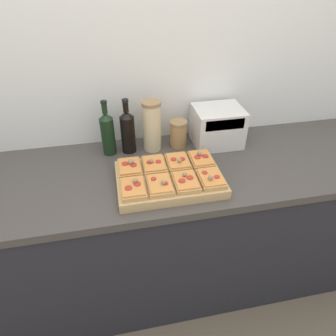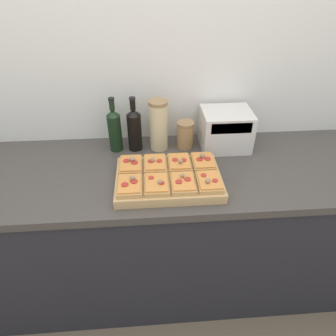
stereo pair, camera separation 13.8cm
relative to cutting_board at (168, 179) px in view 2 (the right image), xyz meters
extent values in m
plane|color=brown|center=(-0.01, -0.20, -0.92)|extent=(12.00, 12.00, 0.00)
cube|color=silver|center=(-0.01, 0.47, 0.33)|extent=(6.00, 0.06, 2.50)
cube|color=#232328|center=(-0.01, 0.12, -0.49)|extent=(2.60, 0.64, 0.86)
cube|color=#423D38|center=(-0.01, 0.12, -0.04)|extent=(2.63, 0.67, 0.04)
cube|color=tan|center=(0.00, 0.00, 0.00)|extent=(0.48, 0.33, 0.04)
cube|color=tan|center=(-0.17, 0.08, 0.03)|extent=(0.11, 0.14, 0.02)
cube|color=#D6843D|center=(-0.17, 0.08, 0.05)|extent=(0.09, 0.13, 0.01)
cylinder|color=#AD2D23|center=(-0.19, 0.09, 0.05)|extent=(0.03, 0.03, 0.00)
cylinder|color=#AD2D23|center=(-0.15, 0.07, 0.05)|extent=(0.03, 0.03, 0.00)
sphere|color=#937A5B|center=(-0.16, 0.09, 0.06)|extent=(0.03, 0.03, 0.03)
cube|color=tan|center=(-0.06, 0.08, 0.03)|extent=(0.11, 0.14, 0.02)
cube|color=#D6843D|center=(-0.06, 0.08, 0.05)|extent=(0.09, 0.13, 0.01)
cylinder|color=#AD2D23|center=(-0.08, 0.08, 0.05)|extent=(0.03, 0.03, 0.00)
cylinder|color=#AD2D23|center=(-0.04, 0.08, 0.05)|extent=(0.03, 0.03, 0.00)
sphere|color=#937A5B|center=(-0.07, 0.08, 0.06)|extent=(0.02, 0.02, 0.02)
cube|color=tan|center=(0.06, 0.08, 0.03)|extent=(0.11, 0.14, 0.02)
cube|color=#D6843D|center=(0.06, 0.08, 0.05)|extent=(0.09, 0.13, 0.01)
cylinder|color=#AD2D23|center=(0.04, 0.08, 0.05)|extent=(0.03, 0.03, 0.00)
cylinder|color=#AD2D23|center=(0.08, 0.08, 0.05)|extent=(0.03, 0.03, 0.00)
sphere|color=#937A5B|center=(0.06, 0.05, 0.06)|extent=(0.02, 0.02, 0.02)
cube|color=tan|center=(0.17, 0.08, 0.03)|extent=(0.11, 0.14, 0.02)
cube|color=#D6843D|center=(0.17, 0.08, 0.05)|extent=(0.09, 0.13, 0.01)
cylinder|color=#AD2D23|center=(0.15, 0.08, 0.05)|extent=(0.03, 0.03, 0.00)
cylinder|color=#AD2D23|center=(0.19, 0.08, 0.05)|extent=(0.03, 0.03, 0.00)
sphere|color=#937A5B|center=(0.17, 0.09, 0.06)|extent=(0.02, 0.02, 0.02)
cube|color=tan|center=(-0.17, -0.08, 0.03)|extent=(0.11, 0.14, 0.02)
cube|color=#D6843D|center=(-0.17, -0.08, 0.05)|extent=(0.09, 0.13, 0.01)
cylinder|color=#AD2D23|center=(-0.19, -0.09, 0.05)|extent=(0.03, 0.03, 0.00)
cylinder|color=#AD2D23|center=(-0.15, -0.07, 0.05)|extent=(0.03, 0.03, 0.00)
sphere|color=#937A5B|center=(-0.16, -0.06, 0.06)|extent=(0.02, 0.02, 0.02)
cube|color=tan|center=(-0.06, -0.08, 0.03)|extent=(0.11, 0.14, 0.02)
cube|color=#D6843D|center=(-0.06, -0.08, 0.05)|extent=(0.09, 0.13, 0.01)
cylinder|color=#AD2D23|center=(-0.08, -0.05, 0.05)|extent=(0.02, 0.02, 0.00)
cylinder|color=#AD2D23|center=(-0.04, -0.09, 0.05)|extent=(0.02, 0.02, 0.00)
sphere|color=#937A5B|center=(-0.04, -0.09, 0.06)|extent=(0.02, 0.02, 0.02)
cube|color=tan|center=(0.06, -0.08, 0.03)|extent=(0.11, 0.14, 0.02)
cube|color=#D6843D|center=(0.06, -0.08, 0.05)|extent=(0.09, 0.13, 0.01)
cylinder|color=#AD2D23|center=(0.04, -0.09, 0.05)|extent=(0.03, 0.03, 0.00)
cylinder|color=#AD2D23|center=(0.08, -0.07, 0.05)|extent=(0.03, 0.03, 0.00)
sphere|color=#937A5B|center=(0.06, -0.05, 0.06)|extent=(0.02, 0.02, 0.02)
cube|color=tan|center=(0.17, -0.08, 0.03)|extent=(0.11, 0.14, 0.02)
cube|color=#D6843D|center=(0.17, -0.08, 0.05)|extent=(0.09, 0.13, 0.01)
cylinder|color=#AD2D23|center=(0.15, -0.05, 0.05)|extent=(0.03, 0.03, 0.00)
cylinder|color=#AD2D23|center=(0.19, -0.09, 0.05)|extent=(0.03, 0.03, 0.00)
sphere|color=#937A5B|center=(0.16, -0.10, 0.06)|extent=(0.02, 0.02, 0.02)
cylinder|color=black|center=(-0.26, 0.32, 0.08)|extent=(0.07, 0.07, 0.20)
cone|color=black|center=(-0.26, 0.32, 0.19)|extent=(0.07, 0.07, 0.03)
cylinder|color=black|center=(-0.26, 0.32, 0.23)|extent=(0.03, 0.03, 0.05)
cylinder|color=black|center=(-0.26, 0.32, 0.27)|extent=(0.03, 0.03, 0.01)
cylinder|color=black|center=(-0.16, 0.32, 0.08)|extent=(0.07, 0.07, 0.20)
cone|color=black|center=(-0.16, 0.32, 0.19)|extent=(0.07, 0.07, 0.03)
cylinder|color=black|center=(-0.16, 0.32, 0.23)|extent=(0.03, 0.03, 0.05)
cylinder|color=black|center=(-0.16, 0.32, 0.27)|extent=(0.03, 0.03, 0.01)
cylinder|color=beige|center=(-0.03, 0.32, 0.11)|extent=(0.10, 0.10, 0.26)
cylinder|color=#937047|center=(-0.03, 0.32, 0.24)|extent=(0.10, 0.10, 0.02)
cylinder|color=#AD7F4C|center=(0.11, 0.32, 0.04)|extent=(0.09, 0.09, 0.13)
cylinder|color=#937047|center=(0.11, 0.32, 0.12)|extent=(0.09, 0.09, 0.02)
cube|color=beige|center=(0.33, 0.31, 0.08)|extent=(0.26, 0.22, 0.21)
cube|color=black|center=(0.33, 0.20, 0.14)|extent=(0.21, 0.01, 0.06)
cube|color=black|center=(0.47, 0.31, 0.09)|extent=(0.02, 0.02, 0.02)
camera|label=1|loc=(-0.22, -1.07, 0.85)|focal=32.00mm
camera|label=2|loc=(-0.08, -1.09, 0.85)|focal=32.00mm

